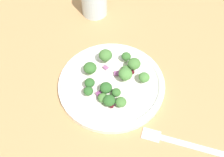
# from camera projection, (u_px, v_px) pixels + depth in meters

# --- Properties ---
(ground_plane) EXTENTS (1.80, 1.80, 0.02)m
(ground_plane) POSITION_uv_depth(u_px,v_px,m) (107.00, 85.00, 0.67)
(ground_plane) COLOR tan
(plate) EXTENTS (0.23, 0.23, 0.02)m
(plate) POSITION_uv_depth(u_px,v_px,m) (112.00, 83.00, 0.65)
(plate) COLOR white
(plate) RESTS_ON ground_plane
(dressing_pool) EXTENTS (0.13, 0.13, 0.00)m
(dressing_pool) POSITION_uv_depth(u_px,v_px,m) (112.00, 82.00, 0.65)
(dressing_pool) COLOR white
(dressing_pool) RESTS_ON plate
(broccoli_floret_0) EXTENTS (0.02, 0.02, 0.02)m
(broccoli_floret_0) POSITION_uv_depth(u_px,v_px,m) (103.00, 98.00, 0.61)
(broccoli_floret_0) COLOR #9EC684
(broccoli_floret_0) RESTS_ON plate
(broccoli_floret_1) EXTENTS (0.02, 0.02, 0.02)m
(broccoli_floret_1) POSITION_uv_depth(u_px,v_px,m) (125.00, 56.00, 0.67)
(broccoli_floret_1) COLOR #8EB77A
(broccoli_floret_1) RESTS_ON plate
(broccoli_floret_2) EXTENTS (0.03, 0.03, 0.03)m
(broccoli_floret_2) POSITION_uv_depth(u_px,v_px,m) (90.00, 68.00, 0.64)
(broccoli_floret_2) COLOR #ADD18E
(broccoli_floret_2) RESTS_ON plate
(broccoli_floret_3) EXTENTS (0.02, 0.02, 0.02)m
(broccoli_floret_3) POSITION_uv_depth(u_px,v_px,m) (90.00, 83.00, 0.62)
(broccoli_floret_3) COLOR #8EB77A
(broccoli_floret_3) RESTS_ON plate
(broccoli_floret_4) EXTENTS (0.03, 0.03, 0.03)m
(broccoli_floret_4) POSITION_uv_depth(u_px,v_px,m) (106.00, 88.00, 0.62)
(broccoli_floret_4) COLOR #8EB77A
(broccoli_floret_4) RESTS_ON plate
(broccoli_floret_5) EXTENTS (0.02, 0.02, 0.02)m
(broccoli_floret_5) POSITION_uv_depth(u_px,v_px,m) (89.00, 91.00, 0.61)
(broccoli_floret_5) COLOR #8EB77A
(broccoli_floret_5) RESTS_ON plate
(broccoli_floret_6) EXTENTS (0.03, 0.03, 0.03)m
(broccoli_floret_6) POSITION_uv_depth(u_px,v_px,m) (109.00, 101.00, 0.60)
(broccoli_floret_6) COLOR #ADD18E
(broccoli_floret_6) RESTS_ON plate
(broccoli_floret_7) EXTENTS (0.03, 0.03, 0.03)m
(broccoli_floret_7) POSITION_uv_depth(u_px,v_px,m) (134.00, 64.00, 0.65)
(broccoli_floret_7) COLOR #9EC684
(broccoli_floret_7) RESTS_ON plate
(broccoli_floret_8) EXTENTS (0.03, 0.03, 0.03)m
(broccoli_floret_8) POSITION_uv_depth(u_px,v_px,m) (125.00, 74.00, 0.63)
(broccoli_floret_8) COLOR #8EB77A
(broccoli_floret_8) RESTS_ON plate
(broccoli_floret_9) EXTENTS (0.02, 0.02, 0.02)m
(broccoli_floret_9) POSITION_uv_depth(u_px,v_px,m) (121.00, 102.00, 0.60)
(broccoli_floret_9) COLOR #9EC684
(broccoli_floret_9) RESTS_ON plate
(broccoli_floret_10) EXTENTS (0.02, 0.02, 0.02)m
(broccoli_floret_10) POSITION_uv_depth(u_px,v_px,m) (144.00, 77.00, 0.63)
(broccoli_floret_10) COLOR #8EB77A
(broccoli_floret_10) RESTS_ON plate
(broccoli_floret_11) EXTENTS (0.03, 0.03, 0.03)m
(broccoli_floret_11) POSITION_uv_depth(u_px,v_px,m) (105.00, 55.00, 0.66)
(broccoli_floret_11) COLOR #8EB77A
(broccoli_floret_11) RESTS_ON plate
(broccoli_floret_12) EXTENTS (0.02, 0.02, 0.02)m
(broccoli_floret_12) POSITION_uv_depth(u_px,v_px,m) (126.00, 69.00, 0.66)
(broccoli_floret_12) COLOR #8EB77A
(broccoli_floret_12) RESTS_ON plate
(broccoli_floret_13) EXTENTS (0.02, 0.02, 0.02)m
(broccoli_floret_13) POSITION_uv_depth(u_px,v_px,m) (116.00, 93.00, 0.62)
(broccoli_floret_13) COLOR #ADD18E
(broccoli_floret_13) RESTS_ON plate
(cranberry_0) EXTENTS (0.01, 0.01, 0.01)m
(cranberry_0) POSITION_uv_depth(u_px,v_px,m) (121.00, 71.00, 0.66)
(cranberry_0) COLOR #4C0A14
(cranberry_0) RESTS_ON plate
(cranberry_1) EXTENTS (0.01, 0.01, 0.01)m
(cranberry_1) POSITION_uv_depth(u_px,v_px,m) (112.00, 106.00, 0.60)
(cranberry_1) COLOR #4C0A14
(cranberry_1) RESTS_ON plate
(cranberry_2) EXTENTS (0.01, 0.01, 0.01)m
(cranberry_2) POSITION_uv_depth(u_px,v_px,m) (132.00, 72.00, 0.66)
(cranberry_2) COLOR #4C0A14
(cranberry_2) RESTS_ON plate
(onion_bit_0) EXTENTS (0.02, 0.02, 0.01)m
(onion_bit_0) POSITION_uv_depth(u_px,v_px,m) (109.00, 89.00, 0.64)
(onion_bit_0) COLOR #A35B93
(onion_bit_0) RESTS_ON plate
(onion_bit_1) EXTENTS (0.01, 0.01, 0.00)m
(onion_bit_1) POSITION_uv_depth(u_px,v_px,m) (106.00, 67.00, 0.67)
(onion_bit_1) COLOR #A35B93
(onion_bit_1) RESTS_ON plate
(onion_bit_2) EXTENTS (0.01, 0.01, 0.00)m
(onion_bit_2) POSITION_uv_depth(u_px,v_px,m) (116.00, 73.00, 0.66)
(onion_bit_2) COLOR #934C84
(onion_bit_2) RESTS_ON plate
(onion_bit_3) EXTENTS (0.02, 0.02, 0.01)m
(onion_bit_3) POSITION_uv_depth(u_px,v_px,m) (115.00, 102.00, 0.62)
(onion_bit_3) COLOR #934C84
(onion_bit_3) RESTS_ON plate
(onion_bit_4) EXTENTS (0.02, 0.01, 0.00)m
(onion_bit_4) POSITION_uv_depth(u_px,v_px,m) (99.00, 94.00, 0.62)
(onion_bit_4) COLOR #843D75
(onion_bit_4) RESTS_ON plate
(onion_bit_5) EXTENTS (0.01, 0.02, 0.01)m
(onion_bit_5) POSITION_uv_depth(u_px,v_px,m) (87.00, 90.00, 0.63)
(onion_bit_5) COLOR #934C84
(onion_bit_5) RESTS_ON plate
(fork) EXTENTS (0.09, 0.18, 0.01)m
(fork) POSITION_uv_depth(u_px,v_px,m) (183.00, 143.00, 0.58)
(fork) COLOR silver
(fork) RESTS_ON ground_plane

